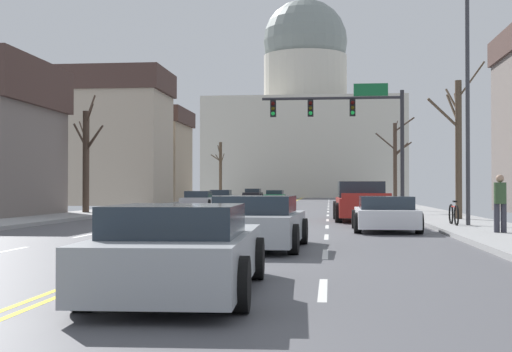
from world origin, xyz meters
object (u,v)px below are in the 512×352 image
at_px(signal_gantry, 352,119).
at_px(pedestrian_00, 500,200).
at_px(street_lamp_right, 458,73).
at_px(sedan_near_00, 365,204).
at_px(sedan_oncoming_01, 221,198).
at_px(sedan_near_04, 181,251).
at_px(sedan_oncoming_02, 275,196).
at_px(pickup_truck_near_01, 362,203).
at_px(sedan_oncoming_00, 198,200).
at_px(bicycle_parked, 454,214).
at_px(sedan_near_03, 257,224).
at_px(sedan_near_02, 385,214).
at_px(sedan_oncoming_03, 253,195).

distance_m(signal_gantry, pedestrian_00, 20.20).
distance_m(street_lamp_right, pedestrian_00, 5.74).
bearing_deg(pedestrian_00, street_lamp_right, 96.68).
height_order(sedan_near_00, sedan_oncoming_01, sedan_near_00).
distance_m(sedan_near_04, sedan_oncoming_02, 59.93).
height_order(pickup_truck_near_01, pedestrian_00, pedestrian_00).
relative_size(signal_gantry, street_lamp_right, 0.91).
bearing_deg(street_lamp_right, sedan_oncoming_00, 120.80).
height_order(sedan_near_04, pedestrian_00, pedestrian_00).
height_order(street_lamp_right, sedan_near_04, street_lamp_right).
bearing_deg(bicycle_parked, sedan_near_03, -124.67).
bearing_deg(sedan_near_02, street_lamp_right, 25.47).
distance_m(sedan_near_00, sedan_oncoming_01, 23.57).
xyz_separation_m(pickup_truck_near_01, sedan_oncoming_01, (-10.17, 26.88, -0.17)).
xyz_separation_m(sedan_near_03, bicycle_parked, (5.85, 8.45, -0.08)).
xyz_separation_m(sedan_near_03, sedan_oncoming_02, (-3.68, 52.83, -0.04)).
bearing_deg(pickup_truck_near_01, sedan_oncoming_02, 99.77).
bearing_deg(sedan_oncoming_01, sedan_near_00, -63.28).
height_order(sedan_oncoming_02, sedan_oncoming_03, sedan_oncoming_03).
bearing_deg(signal_gantry, sedan_near_04, -95.90).
height_order(signal_gantry, sedan_oncoming_01, signal_gantry).
bearing_deg(sedan_oncoming_03, sedan_oncoming_01, -90.63).
bearing_deg(sedan_oncoming_03, sedan_near_04, -84.59).
bearing_deg(pedestrian_00, sedan_near_02, 138.07).
height_order(signal_gantry, street_lamp_right, street_lamp_right).
xyz_separation_m(sedan_near_02, sedan_near_04, (-3.72, -13.94, 0.02)).
bearing_deg(sedan_oncoming_03, pickup_truck_near_01, -78.53).
xyz_separation_m(street_lamp_right, sedan_near_00, (-2.52, 11.68, -4.69)).
xyz_separation_m(sedan_near_00, sedan_oncoming_00, (-10.38, 9.95, -0.02)).
relative_size(sedan_near_04, bicycle_parked, 2.68).
xyz_separation_m(pickup_truck_near_01, sedan_oncoming_03, (-9.93, 48.95, -0.13)).
relative_size(street_lamp_right, pedestrian_00, 5.36).
bearing_deg(pickup_truck_near_01, bicycle_parked, -62.92).
xyz_separation_m(sedan_oncoming_01, pedestrian_00, (13.57, -36.60, 0.47)).
bearing_deg(street_lamp_right, sedan_near_04, -112.42).
xyz_separation_m(pickup_truck_near_01, sedan_near_03, (-3.01, -14.00, -0.16)).
height_order(sedan_near_03, bicycle_parked, sedan_near_03).
bearing_deg(sedan_oncoming_01, signal_gantry, -59.67).
distance_m(sedan_oncoming_00, sedan_oncoming_03, 33.18).
relative_size(pickup_truck_near_01, sedan_oncoming_03, 1.22).
height_order(sedan_near_02, sedan_oncoming_02, sedan_oncoming_02).
distance_m(signal_gantry, sedan_near_02, 17.42).
bearing_deg(sedan_oncoming_02, signal_gantry, -77.31).
xyz_separation_m(sedan_near_04, sedan_oncoming_01, (-6.87, 47.87, 0.01)).
xyz_separation_m(signal_gantry, sedan_near_04, (-3.17, -30.70, -4.68)).
bearing_deg(sedan_oncoming_01, street_lamp_right, -68.17).
distance_m(signal_gantry, sedan_oncoming_03, 40.71).
bearing_deg(sedan_near_00, bicycle_parked, -78.03).
distance_m(signal_gantry, sedan_oncoming_01, 20.43).
relative_size(sedan_near_00, sedan_oncoming_00, 1.01).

